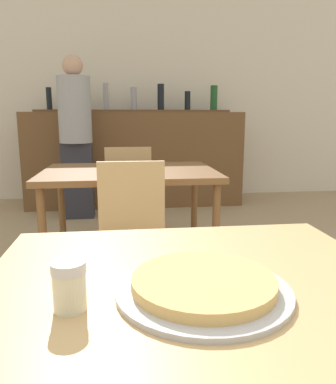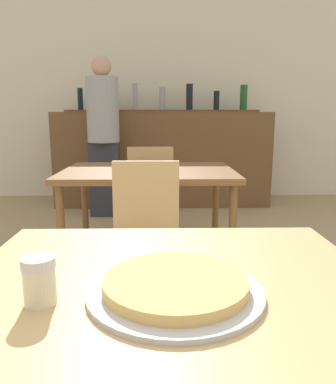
{
  "view_description": "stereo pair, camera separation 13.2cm",
  "coord_description": "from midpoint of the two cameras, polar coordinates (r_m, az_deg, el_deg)",
  "views": [
    {
      "loc": [
        -0.15,
        -0.74,
        1.09
      ],
      "look_at": [
        0.0,
        0.55,
        0.82
      ],
      "focal_mm": 35.0,
      "sensor_mm": 36.0,
      "label": 1
    },
    {
      "loc": [
        -0.02,
        -0.74,
        1.09
      ],
      "look_at": [
        0.0,
        0.55,
        0.82
      ],
      "focal_mm": 35.0,
      "sensor_mm": 36.0,
      "label": 2
    }
  ],
  "objects": [
    {
      "name": "dining_table_far",
      "position": [
        2.63,
        -1.54,
        1.9
      ],
      "size": [
        1.19,
        0.85,
        0.72
      ],
      "color": "brown",
      "rests_on": "ground_plane"
    },
    {
      "name": "pizza_tray",
      "position": [
        0.8,
        6.01,
        -14.25
      ],
      "size": [
        0.37,
        0.37,
        0.04
      ],
      "color": "#B7B7BC",
      "rests_on": "dining_table_near"
    },
    {
      "name": "dining_table_near",
      "position": [
        0.87,
        5.07,
        -19.36
      ],
      "size": [
        0.95,
        0.88,
        0.72
      ],
      "color": "tan",
      "rests_on": "ground_plane"
    },
    {
      "name": "person_standing",
      "position": [
        4.11,
        -8.89,
        9.03
      ],
      "size": [
        0.34,
        0.34,
        1.7
      ],
      "color": "#2D2D38",
      "rests_on": "ground_plane"
    },
    {
      "name": "bar_counter",
      "position": [
        4.67,
        -0.04,
        5.09
      ],
      "size": [
        2.6,
        0.56,
        1.14
      ],
      "color": "brown",
      "rests_on": "ground_plane"
    },
    {
      "name": "bar_back_shelf",
      "position": [
        4.79,
        0.5,
        12.98
      ],
      "size": [
        2.39,
        0.24,
        0.35
      ],
      "color": "brown",
      "rests_on": "bar_counter"
    },
    {
      "name": "cheese_shaker",
      "position": [
        0.77,
        -14.31,
        -13.05
      ],
      "size": [
        0.07,
        0.07,
        0.1
      ],
      "color": "beige",
      "rests_on": "dining_table_near"
    },
    {
      "name": "chair_far_side_front",
      "position": [
        2.09,
        -1.63,
        -5.27
      ],
      "size": [
        0.4,
        0.4,
        0.84
      ],
      "color": "tan",
      "rests_on": "ground_plane"
    },
    {
      "name": "chair_far_side_back",
      "position": [
        3.25,
        -1.45,
        0.8
      ],
      "size": [
        0.4,
        0.4,
        0.84
      ],
      "rotation": [
        0.0,
        0.0,
        3.14
      ],
      "color": "tan",
      "rests_on": "ground_plane"
    },
    {
      "name": "wall_back",
      "position": [
        5.16,
        -0.14,
        14.94
      ],
      "size": [
        8.0,
        0.05,
        2.8
      ],
      "color": "silver",
      "rests_on": "ground_plane"
    }
  ]
}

